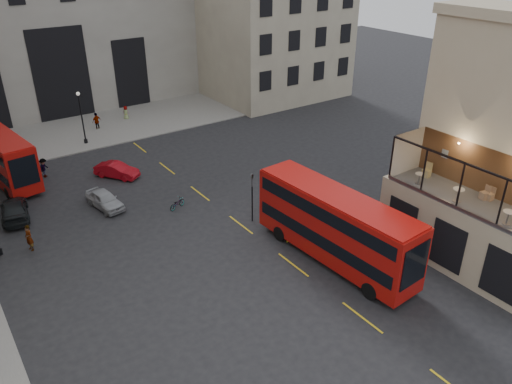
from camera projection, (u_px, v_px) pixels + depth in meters
ground at (387, 304)px, 28.33m from camera, size 140.00×140.00×0.00m
host_frontage at (464, 235)px, 30.63m from camera, size 3.00×11.00×4.50m
cafe_floor at (471, 202)px, 29.57m from camera, size 3.00×10.00×0.10m
gateway at (42, 27)px, 56.32m from camera, size 35.00×10.60×18.00m
building_right at (262, 8)px, 62.82m from camera, size 16.60×18.60×20.00m
pavement_far at (74, 132)px, 52.84m from camera, size 40.00×12.00×0.12m
traffic_light_near at (252, 191)px, 35.42m from camera, size 0.16×0.20×3.80m
street_lamp_b at (82, 121)px, 48.86m from camera, size 0.36×0.36×5.33m
bus_near at (335, 224)px, 31.08m from camera, size 3.34×11.86×4.68m
bus_far at (0, 153)px, 41.69m from camera, size 3.91×10.97×4.28m
car_a at (105, 200)px, 38.06m from camera, size 2.18×4.09×1.32m
car_b at (117, 170)px, 42.85m from camera, size 3.36×3.95×1.28m
car_c at (14, 210)px, 36.66m from camera, size 2.62×4.87×1.34m
bicycle at (177, 203)px, 38.06m from camera, size 1.63×1.05×0.81m
cyclist at (286, 230)px, 33.73m from camera, size 0.61×0.75×1.79m
pedestrian_b at (44, 168)px, 42.80m from camera, size 1.22×1.23×1.70m
pedestrian_c at (97, 121)px, 53.22m from camera, size 1.18×0.78×1.87m
pedestrian_d at (126, 113)px, 56.21m from camera, size 0.91×0.89×1.57m
pedestrian_e at (29, 238)px, 32.78m from camera, size 0.61×0.77×1.84m
cafe_table_near at (508, 216)px, 27.01m from camera, size 0.63×0.63×0.78m
cafe_table_mid at (458, 193)px, 29.30m from camera, size 0.66×0.66×0.83m
cafe_table_far at (419, 177)px, 31.45m from camera, size 0.56×0.56×0.70m
cafe_chair_b at (484, 195)px, 29.69m from camera, size 0.52×0.52×0.87m
cafe_chair_c at (490, 196)px, 29.60m from camera, size 0.43×0.43×0.83m
cafe_chair_d at (427, 172)px, 32.45m from camera, size 0.54×0.54×0.96m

